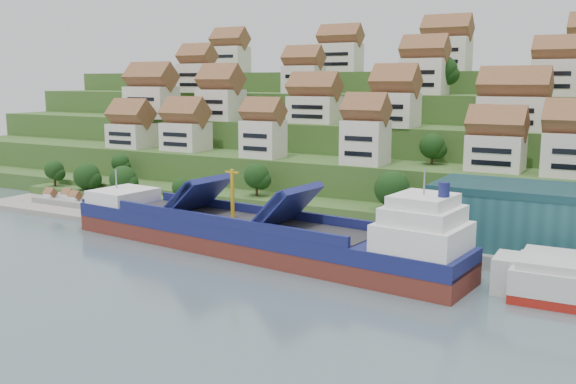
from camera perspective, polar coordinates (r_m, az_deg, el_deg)
The scene contains 9 objects.
ground at distance 107.01m, azimuth -0.97°, elevation -5.62°, with size 300.00×300.00×0.00m, color slate.
quay at distance 112.23m, azimuth 11.86°, elevation -4.51°, with size 180.00×14.00×2.20m, color gray.
pebble_beach at distance 152.04m, azimuth -17.79°, elevation -1.24°, with size 45.00×20.00×1.00m, color gray.
hillside at distance 200.24m, azimuth 14.22°, elevation 4.46°, with size 260.00×128.00×31.00m.
hillside_village at distance 158.34m, azimuth 10.74°, elevation 8.21°, with size 158.40×63.64×29.22m.
hillside_trees at distance 146.61m, azimuth 2.92°, elevation 4.77°, with size 135.34×62.51×31.67m.
flagpole at distance 106.87m, azimuth 10.19°, elevation -2.00°, with size 1.28×0.16×8.00m.
beach_huts at distance 152.39m, azimuth -18.68°, elevation -0.65°, with size 14.40×3.70×2.20m.
cargo_ship at distance 106.45m, azimuth -2.47°, elevation -3.94°, with size 75.40×19.13×16.50m.
Camera 1 is at (52.17, -88.93, 28.65)m, focal length 40.00 mm.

